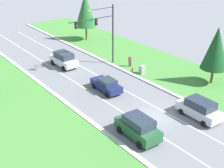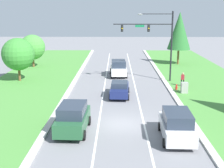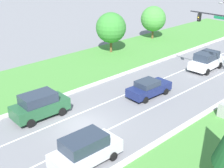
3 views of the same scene
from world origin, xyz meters
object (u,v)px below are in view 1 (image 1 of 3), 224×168
object	(u,v)px
navy_sedan	(106,85)
pedestrian	(130,61)
fire_hydrant	(132,70)
conifer_near_right_tree	(216,48)
silver_suv	(199,109)
white_suv	(64,59)
conifer_far_right_tree	(85,10)
traffic_signal_mast	(102,28)
forest_suv	(138,127)
utility_cabinet	(142,70)

from	to	relation	value
navy_sedan	pedestrian	bearing A→B (deg)	32.89
fire_hydrant	conifer_near_right_tree	size ratio (longest dim) A/B	0.09
pedestrian	conifer_near_right_tree	size ratio (longest dim) A/B	0.23
silver_suv	white_suv	world-z (taller)	white_suv
navy_sedan	conifer_near_right_tree	world-z (taller)	conifer_near_right_tree
white_suv	navy_sedan	bearing A→B (deg)	-91.94
conifer_far_right_tree	conifer_near_right_tree	bearing A→B (deg)	-84.93
traffic_signal_mast	conifer_near_right_tree	xyz separation A→B (m)	(7.57, -13.45, -0.97)
silver_suv	fire_hydrant	world-z (taller)	silver_suv
conifer_far_right_tree	navy_sedan	bearing A→B (deg)	-116.66
forest_suv	utility_cabinet	xyz separation A→B (m)	(10.50, 10.94, -0.47)
traffic_signal_mast	pedestrian	distance (m)	6.23
silver_suv	pedestrian	distance (m)	15.59
forest_suv	white_suv	bearing A→B (deg)	82.33
pedestrian	fire_hydrant	world-z (taller)	pedestrian
white_suv	pedestrian	xyz separation A→B (m)	(7.46, -5.99, -0.16)
navy_sedan	silver_suv	distance (m)	11.52
traffic_signal_mast	forest_suv	distance (m)	19.13
traffic_signal_mast	conifer_far_right_tree	distance (m)	13.41
white_suv	silver_suv	bearing A→B (deg)	-81.76
silver_suv	forest_suv	distance (m)	7.49
white_suv	conifer_near_right_tree	xyz separation A→B (m)	(12.09, -16.69, 3.62)
forest_suv	conifer_near_right_tree	distance (m)	16.32
navy_sedan	fire_hydrant	world-z (taller)	navy_sedan
navy_sedan	pedestrian	distance (m)	8.57
pedestrian	conifer_near_right_tree	xyz separation A→B (m)	(4.63, -10.71, 3.78)
forest_suv	conifer_near_right_tree	world-z (taller)	conifer_near_right_tree
conifer_near_right_tree	pedestrian	bearing A→B (deg)	113.38
silver_suv	fire_hydrant	size ratio (longest dim) A/B	6.89
forest_suv	fire_hydrant	size ratio (longest dim) A/B	6.81
traffic_signal_mast	utility_cabinet	xyz separation A→B (m)	(2.51, -5.83, -5.08)
forest_suv	conifer_near_right_tree	size ratio (longest dim) A/B	0.64
silver_suv	navy_sedan	bearing A→B (deg)	111.34
forest_suv	pedestrian	bearing A→B (deg)	54.25
fire_hydrant	conifer_far_right_tree	world-z (taller)	conifer_far_right_tree
silver_suv	utility_cabinet	distance (m)	12.49
utility_cabinet	fire_hydrant	bearing A→B (deg)	114.26
silver_suv	utility_cabinet	world-z (taller)	silver_suv
silver_suv	conifer_far_right_tree	distance (m)	31.13
silver_suv	white_suv	bearing A→B (deg)	102.23
conifer_near_right_tree	fire_hydrant	bearing A→B (deg)	122.33
silver_suv	conifer_far_right_tree	bearing A→B (deg)	80.73
conifer_far_right_tree	forest_suv	bearing A→B (deg)	-114.52
traffic_signal_mast	silver_suv	size ratio (longest dim) A/B	1.79
traffic_signal_mast	conifer_near_right_tree	size ratio (longest dim) A/B	1.17
navy_sedan	fire_hydrant	xyz separation A→B (m)	(6.37, 2.56, -0.47)
fire_hydrant	conifer_far_right_tree	distance (m)	17.92
navy_sedan	forest_suv	distance (m)	10.32
silver_suv	pedestrian	size ratio (longest dim) A/B	2.86
navy_sedan	pedestrian	world-z (taller)	pedestrian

